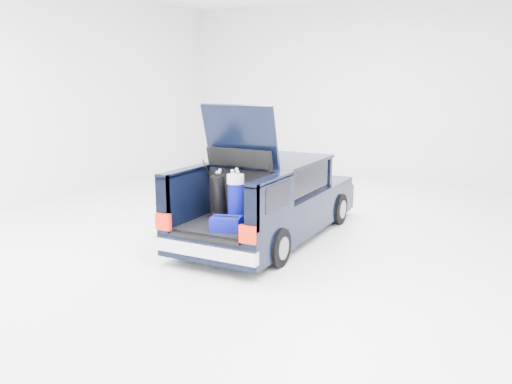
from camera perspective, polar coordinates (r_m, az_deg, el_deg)
The scene contains 6 objects.
ground at distance 10.02m, azimuth 1.33°, elevation -4.76°, with size 14.00×14.00×0.00m, color white.
car at distance 9.93m, azimuth 1.63°, elevation -0.88°, with size 1.87×4.65×2.47m.
red_suitcase at distance 8.65m, azimuth 0.83°, elevation -1.35°, with size 0.41×0.30×0.62m.
black_golf_bag at distance 8.76m, azimuth -3.90°, elevation -0.61°, with size 0.25×0.34×0.85m.
blue_golf_bag at distance 8.56m, azimuth -2.16°, elevation -0.70°, with size 0.28×0.28×0.90m.
blue_duffel at distance 8.25m, azimuth -3.16°, elevation -3.35°, with size 0.52×0.41×0.24m.
Camera 1 is at (4.25, -8.59, 2.91)m, focal length 38.00 mm.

